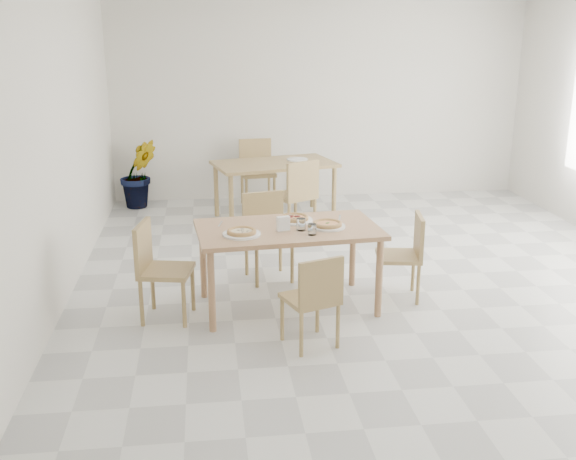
{
  "coord_description": "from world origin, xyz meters",
  "views": [
    {
      "loc": [
        -1.69,
        -6.25,
        2.44
      ],
      "look_at": [
        -0.98,
        -0.62,
        0.73
      ],
      "focal_mm": 42.0,
      "sensor_mm": 36.0,
      "label": 1
    }
  ],
  "objects": [
    {
      "name": "plate_mushroom",
      "position": [
        -1.4,
        -0.8,
        0.76
      ],
      "size": [
        0.32,
        0.32,
        0.02
      ],
      "primitive_type": "cylinder",
      "color": "white",
      "rests_on": "main_table"
    },
    {
      "name": "potted_plant",
      "position": [
        -2.61,
        3.15,
        0.48
      ],
      "size": [
        0.64,
        0.58,
        0.96
      ],
      "primitive_type": "imported",
      "rotation": [
        0.0,
        0.0,
        0.34
      ],
      "color": "#1B5B1E",
      "rests_on": "ground"
    },
    {
      "name": "tumbler_a",
      "position": [
        -0.88,
        -0.72,
        0.8
      ],
      "size": [
        0.08,
        0.08,
        0.11
      ],
      "primitive_type": "cylinder",
      "color": "white",
      "rests_on": "main_table"
    },
    {
      "name": "chair_back_n",
      "position": [
        -0.97,
        3.08,
        0.54
      ],
      "size": [
        0.5,
        0.5,
        0.93
      ],
      "rotation": [
        0.0,
        0.0,
        0.1
      ],
      "color": "tan",
      "rests_on": "ground"
    },
    {
      "name": "chair_west",
      "position": [
        -2.13,
        -0.73,
        0.5
      ],
      "size": [
        0.5,
        0.5,
        0.86
      ],
      "rotation": [
        0.0,
        0.0,
        1.38
      ],
      "color": "tan",
      "rests_on": "ground"
    },
    {
      "name": "tumbler_b",
      "position": [
        -0.81,
        -0.86,
        0.8
      ],
      "size": [
        0.07,
        0.07,
        0.1
      ],
      "primitive_type": "cylinder",
      "color": "white",
      "rests_on": "main_table"
    },
    {
      "name": "napkin_holder",
      "position": [
        -1.04,
        -0.74,
        0.81
      ],
      "size": [
        0.13,
        0.09,
        0.14
      ],
      "rotation": [
        0.0,
        0.0,
        0.28
      ],
      "color": "silver",
      "rests_on": "main_table"
    },
    {
      "name": "second_table",
      "position": [
        -0.79,
        2.34,
        0.67
      ],
      "size": [
        1.69,
        1.2,
        0.75
      ],
      "rotation": [
        0.0,
        0.0,
        0.23
      ],
      "color": "tan",
      "rests_on": "ground"
    },
    {
      "name": "pizza_mushroom",
      "position": [
        -1.4,
        -0.8,
        0.78
      ],
      "size": [
        0.25,
        0.25,
        0.03
      ],
      "rotation": [
        0.0,
        0.0,
        -0.01
      ],
      "color": "#E6C16C",
      "rests_on": "plate_mushroom"
    },
    {
      "name": "pizza_pepperoni",
      "position": [
        -0.9,
        -0.43,
        0.78
      ],
      "size": [
        0.34,
        0.34,
        0.03
      ],
      "rotation": [
        0.0,
        0.0,
        0.4
      ],
      "color": "#E6C16C",
      "rests_on": "plate_pepperoni"
    },
    {
      "name": "plate_pepperoni",
      "position": [
        -0.9,
        -0.43,
        0.76
      ],
      "size": [
        0.33,
        0.33,
        0.02
      ],
      "primitive_type": "cylinder",
      "color": "white",
      "rests_on": "main_table"
    },
    {
      "name": "main_table",
      "position": [
        -0.98,
        -0.62,
        0.67
      ],
      "size": [
        1.66,
        1.04,
        0.75
      ],
      "rotation": [
        0.0,
        0.0,
        0.09
      ],
      "color": "tan",
      "rests_on": "ground"
    },
    {
      "name": "fork_a",
      "position": [
        -0.47,
        -0.38,
        0.75
      ],
      "size": [
        0.06,
        0.18,
        0.01
      ],
      "primitive_type": "cube",
      "rotation": [
        0.0,
        0.0,
        -0.24
      ],
      "color": "silver",
      "rests_on": "main_table"
    },
    {
      "name": "chair_east",
      "position": [
        0.13,
        -0.55,
        0.46
      ],
      "size": [
        0.46,
        0.46,
        0.8
      ],
      "rotation": [
        0.0,
        0.0,
        -1.74
      ],
      "color": "tan",
      "rests_on": "ground"
    },
    {
      "name": "chair_south",
      "position": [
        -0.88,
        -1.46,
        0.45
      ],
      "size": [
        0.49,
        0.49,
        0.77
      ],
      "rotation": [
        0.0,
        0.0,
        3.49
      ],
      "color": "tan",
      "rests_on": "ground"
    },
    {
      "name": "fork_b",
      "position": [
        -1.57,
        -0.45,
        0.75
      ],
      "size": [
        0.05,
        0.18,
        0.01
      ],
      "primitive_type": "cube",
      "rotation": [
        0.0,
        0.0,
        -0.2
      ],
      "color": "silver",
      "rests_on": "main_table"
    },
    {
      "name": "chair_north",
      "position": [
        -1.1,
        0.18,
        0.5
      ],
      "size": [
        0.5,
        0.5,
        0.86
      ],
      "rotation": [
        0.0,
        0.0,
        0.21
      ],
      "color": "tan",
      "rests_on": "ground"
    },
    {
      "name": "plate_margherita",
      "position": [
        -0.64,
        -0.66,
        0.76
      ],
      "size": [
        0.32,
        0.32,
        0.02
      ],
      "primitive_type": "cylinder",
      "color": "white",
      "rests_on": "main_table"
    },
    {
      "name": "plate_empty",
      "position": [
        -0.48,
        2.46,
        0.76
      ],
      "size": [
        0.28,
        0.28,
        0.02
      ],
      "primitive_type": "cylinder",
      "color": "white",
      "rests_on": "second_table"
    },
    {
      "name": "pizza_margherita",
      "position": [
        -0.64,
        -0.66,
        0.78
      ],
      "size": [
        0.29,
        0.29,
        0.03
      ],
      "rotation": [
        0.0,
        0.0,
        0.13
      ],
      "color": "#E6C16C",
      "rests_on": "plate_margherita"
    },
    {
      "name": "chair_back_s",
      "position": [
        -0.6,
        1.57,
        0.54
      ],
      "size": [
        0.62,
        0.62,
        0.93
      ],
      "rotation": [
        0.0,
        0.0,
        3.66
      ],
      "color": "tan",
      "rests_on": "ground"
    }
  ]
}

